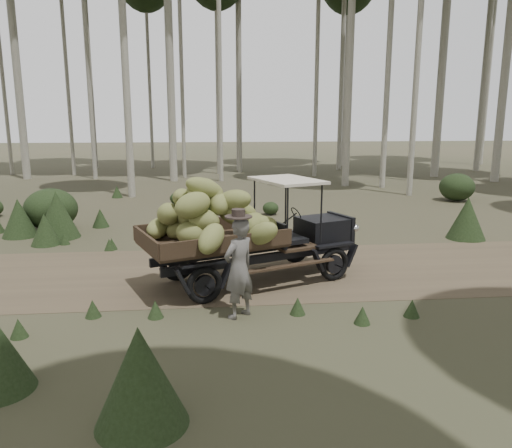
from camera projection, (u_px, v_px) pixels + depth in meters
name	position (u px, v px, depth m)	size (l,w,h in m)	color
ground	(281.00, 271.00, 10.82)	(120.00, 120.00, 0.00)	#473D2B
dirt_track	(281.00, 271.00, 10.82)	(70.00, 4.00, 0.01)	brown
banana_truck	(229.00, 221.00, 9.66)	(4.64, 3.12, 2.29)	black
farmer	(239.00, 267.00, 8.15)	(0.73, 0.71, 1.83)	#5A5652
undergrowth	(282.00, 253.00, 10.23)	(23.60, 18.18, 1.32)	#233319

